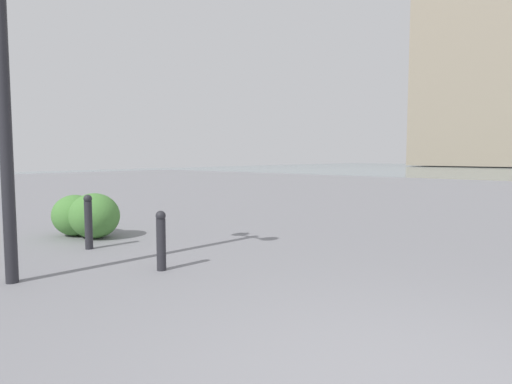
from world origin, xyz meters
The scene contains 6 objects.
building_annex centered at (17.20, -67.29, 16.96)m, with size 15.82×13.01×33.91m.
lamppost centered at (4.52, 0.67, 2.77)m, with size 0.98×0.28×4.18m.
bollard_near centered at (3.66, -0.82, 0.40)m, with size 0.13×0.13×0.77m.
bollard_mid centered at (5.59, -0.86, 0.45)m, with size 0.13×0.13×0.86m.
shrub_low centered at (6.39, -1.40, 0.40)m, with size 0.95×0.85×0.81m.
shrub_round centered at (6.89, -1.30, 0.38)m, with size 0.89×0.80×0.75m.
Camera 1 is at (-0.94, 2.60, 1.48)m, focal length 31.02 mm.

